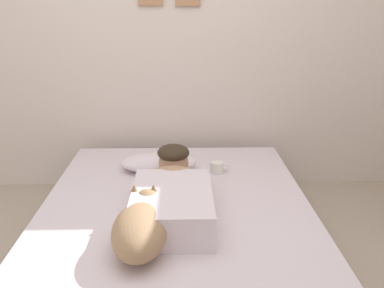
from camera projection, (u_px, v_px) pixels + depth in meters
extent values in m
cube|color=silver|center=(170.00, 32.00, 3.49)|extent=(4.17, 0.10, 2.50)
cube|color=#4C4742|center=(177.00, 244.00, 2.72)|extent=(1.60, 2.05, 0.15)
cube|color=silver|center=(176.00, 217.00, 2.67)|extent=(1.55, 1.99, 0.21)
ellipsoid|color=silver|center=(159.00, 163.00, 3.09)|extent=(0.52, 0.32, 0.11)
cube|color=silver|center=(172.00, 207.00, 2.35)|extent=(0.42, 0.64, 0.18)
ellipsoid|color=tan|center=(173.00, 179.00, 2.66)|extent=(0.32, 0.20, 0.16)
sphere|color=tan|center=(173.00, 163.00, 2.80)|extent=(0.19, 0.19, 0.19)
ellipsoid|color=#332619|center=(173.00, 153.00, 2.78)|extent=(0.20, 0.20, 0.10)
cylinder|color=tan|center=(158.00, 175.00, 2.80)|extent=(0.23, 0.07, 0.14)
cylinder|color=tan|center=(189.00, 175.00, 2.81)|extent=(0.23, 0.07, 0.14)
ellipsoid|color=#9E7A56|center=(140.00, 231.00, 2.08)|extent=(0.26, 0.48, 0.20)
sphere|color=#9E7A56|center=(148.00, 203.00, 2.32)|extent=(0.15, 0.15, 0.15)
cone|color=#7E6145|center=(134.00, 189.00, 2.32)|extent=(0.05, 0.05, 0.05)
cone|color=#7E6145|center=(154.00, 189.00, 2.32)|extent=(0.05, 0.05, 0.05)
cylinder|color=white|center=(217.00, 167.00, 3.05)|extent=(0.09, 0.09, 0.07)
torus|color=white|center=(225.00, 167.00, 3.05)|extent=(0.05, 0.01, 0.05)
cube|color=black|center=(182.00, 242.00, 2.17)|extent=(0.07, 0.14, 0.01)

